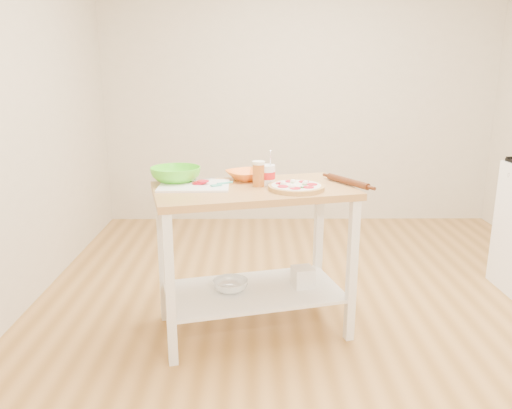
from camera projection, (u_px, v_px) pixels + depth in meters
The scene contains 13 objects.
room_shell at pixel (336, 106), 2.87m from camera, with size 4.04×4.54×2.74m.
prep_island at pixel (253, 229), 2.93m from camera, with size 1.24×0.87×0.90m.
pizza at pixel (296, 187), 2.80m from camera, with size 0.32×0.32×0.05m.
cutting_board at pixel (194, 185), 2.88m from camera, with size 0.41×0.31×0.04m.
spatula at pixel (221, 184), 2.87m from camera, with size 0.13×0.12×0.01m.
knife at pixel (190, 181), 2.95m from camera, with size 0.24×0.17×0.01m.
orange_bowl at pixel (247, 175), 3.06m from camera, with size 0.23×0.23×0.06m, color orange.
green_bowl at pixel (176, 175), 2.98m from camera, with size 0.30×0.30×0.09m, color #56DF27.
beer_pint at pixel (259, 174), 2.87m from camera, with size 0.07×0.07×0.15m.
yogurt_tub at pixel (267, 175), 2.91m from camera, with size 0.10×0.10×0.21m.
rolling_pin at pixel (348, 182), 2.92m from camera, with size 0.04×0.04×0.34m, color #502612.
shelf_glass_bowl at pixel (230, 286), 3.01m from camera, with size 0.21×0.21×0.07m, color silver.
shelf_bin at pixel (303, 277), 3.07m from camera, with size 0.12×0.12×0.12m, color white.
Camera 1 is at (-0.48, -2.92, 1.55)m, focal length 35.00 mm.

